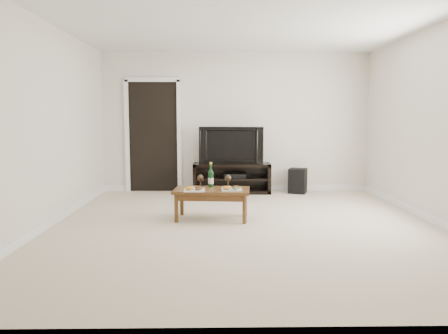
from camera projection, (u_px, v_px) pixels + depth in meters
floor at (244, 226)px, 5.63m from camera, size 5.50×5.50×0.00m
back_wall at (235, 122)px, 8.24m from camera, size 5.00×0.04×2.60m
ceiling at (246, 17)px, 5.34m from camera, size 5.00×5.50×0.04m
doorway at (153, 137)px, 8.21m from camera, size 0.90×0.02×2.05m
media_console at (232, 178)px, 8.08m from camera, size 1.42×0.45×0.55m
television at (232, 145)px, 8.01m from camera, size 1.19×0.34×0.68m
av_receiver at (235, 176)px, 8.07m from camera, size 0.42×0.33×0.08m
subwoofer at (298, 181)px, 8.06m from camera, size 0.39×0.39×0.46m
coffee_table at (212, 204)px, 5.98m from camera, size 1.07×0.65×0.42m
plate_left at (194, 188)px, 5.81m from camera, size 0.27×0.27×0.07m
plate_right at (232, 188)px, 5.85m from camera, size 0.27×0.27×0.07m
wine_bottle at (211, 175)px, 6.11m from camera, size 0.07×0.07×0.35m
goblet_left at (201, 181)px, 6.15m from camera, size 0.09×0.09×0.17m
goblet_right at (228, 181)px, 6.16m from camera, size 0.09×0.09×0.17m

